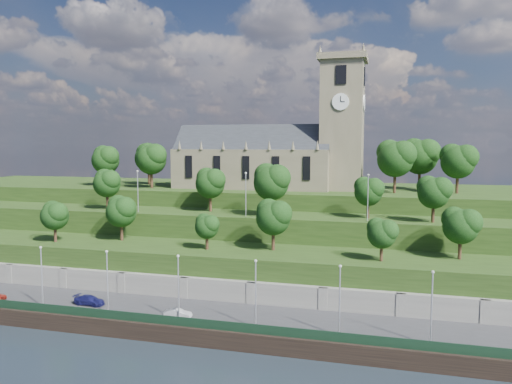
# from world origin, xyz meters

# --- Properties ---
(ground) EXTENTS (320.00, 320.00, 0.00)m
(ground) POSITION_xyz_m (0.00, 0.00, 0.00)
(ground) COLOR black
(ground) RESTS_ON ground
(promenade) EXTENTS (160.00, 12.00, 2.00)m
(promenade) POSITION_xyz_m (0.00, 6.00, 1.00)
(promenade) COLOR #2D2D30
(promenade) RESTS_ON ground
(quay_wall) EXTENTS (160.00, 0.50, 2.20)m
(quay_wall) POSITION_xyz_m (0.00, -0.05, 1.10)
(quay_wall) COLOR black
(quay_wall) RESTS_ON ground
(fence) EXTENTS (160.00, 0.10, 1.20)m
(fence) POSITION_xyz_m (0.00, 0.60, 2.60)
(fence) COLOR #15311E
(fence) RESTS_ON promenade
(retaining_wall) EXTENTS (160.00, 2.10, 5.00)m
(retaining_wall) POSITION_xyz_m (0.00, 11.97, 2.50)
(retaining_wall) COLOR slate
(retaining_wall) RESTS_ON ground
(embankment_lower) EXTENTS (160.00, 12.00, 8.00)m
(embankment_lower) POSITION_xyz_m (0.00, 18.00, 4.00)
(embankment_lower) COLOR #1F3712
(embankment_lower) RESTS_ON ground
(embankment_upper) EXTENTS (160.00, 10.00, 12.00)m
(embankment_upper) POSITION_xyz_m (0.00, 29.00, 6.00)
(embankment_upper) COLOR #1F3712
(embankment_upper) RESTS_ON ground
(hilltop) EXTENTS (160.00, 32.00, 15.00)m
(hilltop) POSITION_xyz_m (0.00, 50.00, 7.50)
(hilltop) COLOR #1F3712
(hilltop) RESTS_ON ground
(church) EXTENTS (38.60, 12.35, 27.60)m
(church) POSITION_xyz_m (0.79, 45.98, 22.52)
(church) COLOR brown
(church) RESTS_ON hilltop
(trees_lower) EXTENTS (68.05, 8.80, 7.82)m
(trees_lower) POSITION_xyz_m (1.23, 18.46, 12.84)
(trees_lower) COLOR #332014
(trees_lower) RESTS_ON embankment_lower
(trees_upper) EXTENTS (62.69, 8.63, 8.92)m
(trees_upper) POSITION_xyz_m (2.30, 28.09, 17.36)
(trees_upper) COLOR #332014
(trees_upper) RESTS_ON embankment_upper
(trees_hilltop) EXTENTS (78.12, 16.56, 10.25)m
(trees_hilltop) POSITION_xyz_m (2.99, 44.61, 21.48)
(trees_hilltop) COLOR #332014
(trees_hilltop) RESTS_ON hilltop
(lamp_posts_promenade) EXTENTS (60.36, 0.36, 8.43)m
(lamp_posts_promenade) POSITION_xyz_m (-2.00, 2.50, 6.83)
(lamp_posts_promenade) COLOR #B2B2B7
(lamp_posts_promenade) RESTS_ON promenade
(lamp_posts_upper) EXTENTS (40.36, 0.36, 7.45)m
(lamp_posts_upper) POSITION_xyz_m (0.00, 26.00, 16.33)
(lamp_posts_upper) COLOR #B2B2B7
(lamp_posts_upper) RESTS_ON embankment_upper
(car_middle) EXTENTS (3.64, 1.63, 1.16)m
(car_middle) POSITION_xyz_m (-2.48, 3.23, 2.58)
(car_middle) COLOR #98999D
(car_middle) RESTS_ON promenade
(car_right) EXTENTS (4.50, 2.06, 1.28)m
(car_right) POSITION_xyz_m (-16.43, 4.95, 2.64)
(car_right) COLOR #15164C
(car_right) RESTS_ON promenade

